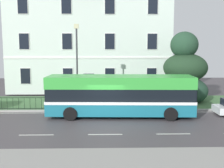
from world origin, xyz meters
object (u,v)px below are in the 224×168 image
georgian_townhouse (91,31)px  street_lamp_post (77,60)px  single_decker_bus (120,95)px  evergreen_tree (183,76)px

georgian_townhouse → street_lamp_post: georgian_townhouse is taller
single_decker_bus → street_lamp_post: size_ratio=1.57×
evergreen_tree → street_lamp_post: 10.11m
single_decker_bus → street_lamp_post: (-3.38, 2.63, 2.41)m
georgian_townhouse → single_decker_bus: size_ratio=1.68×
evergreen_tree → street_lamp_post: size_ratio=1.00×
single_decker_bus → georgian_townhouse: bearing=103.7°
georgian_townhouse → single_decker_bus: bearing=-78.5°
georgian_townhouse → evergreen_tree: (8.98, -8.26, -4.52)m
single_decker_bus → evergreen_tree: bearing=43.9°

